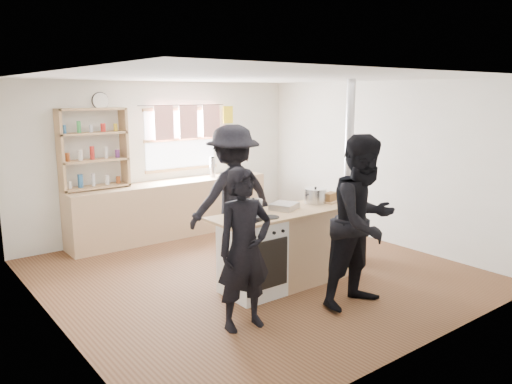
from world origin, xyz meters
TOP-DOWN VIEW (x-y plane):
  - ground at (0.00, 0.00)m, footprint 5.00×5.00m
  - back_counter at (0.00, 2.22)m, footprint 3.40×0.55m
  - shelving_unit at (-1.20, 2.34)m, footprint 1.00×0.28m
  - thermos at (0.79, 2.22)m, footprint 0.10×0.10m
  - cooking_island at (0.14, -0.55)m, footprint 1.97×0.64m
  - skillet_greens at (-0.53, -0.63)m, footprint 0.38×0.38m
  - roast_tray at (0.10, -0.48)m, footprint 0.39×0.38m
  - stockpot_stove at (-0.31, -0.39)m, footprint 0.22×0.22m
  - stockpot_counter at (0.63, -0.46)m, footprint 0.28×0.28m
  - bread_board at (0.84, -0.53)m, footprint 0.33×0.27m
  - flue_heater at (1.37, -0.34)m, footprint 0.35×0.35m
  - person_near_left at (-1.01, -1.17)m, footprint 0.63×0.45m
  - person_near_right at (0.34, -1.51)m, footprint 0.92×0.72m
  - person_far at (-0.06, 0.39)m, footprint 1.25×0.74m

SIDE VIEW (x-z plane):
  - ground at x=0.00m, z-range -0.01..0.00m
  - back_counter at x=0.00m, z-range 0.00..0.90m
  - cooking_island at x=0.14m, z-range 0.00..0.93m
  - flue_heater at x=1.37m, z-range -0.60..1.90m
  - person_near_left at x=-1.01m, z-range 0.00..1.62m
  - person_near_right at x=0.34m, z-range 0.00..1.89m
  - person_far at x=-0.06m, z-range 0.00..1.91m
  - skillet_greens at x=-0.53m, z-range 0.93..0.98m
  - roast_tray at x=0.10m, z-range 0.93..1.01m
  - bread_board at x=0.84m, z-range 0.92..1.04m
  - stockpot_stove at x=-0.31m, z-range 0.92..1.10m
  - stockpot_counter at x=0.63m, z-range 0.92..1.13m
  - thermos at x=0.79m, z-range 0.90..1.23m
  - shelving_unit at x=-1.20m, z-range 0.91..2.11m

